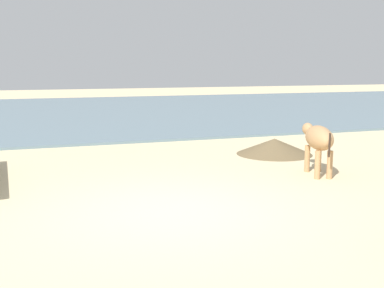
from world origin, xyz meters
name	(u,v)px	position (x,y,z in m)	size (l,w,h in m)	color
ground	(171,212)	(0.00, 0.00, 0.00)	(80.00, 80.00, 0.00)	beige
sea_water	(76,112)	(0.00, 16.80, 0.04)	(60.00, 20.00, 0.08)	slate
cow_adult_tan	(318,139)	(3.71, 1.54, 0.77)	(0.75, 1.62, 1.06)	tan
debris_pile_0	(274,146)	(3.98, 3.94, 0.21)	(1.99, 1.99, 0.41)	brown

